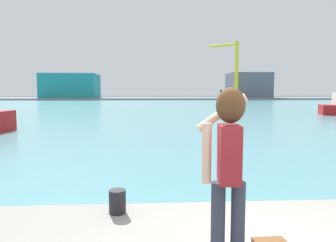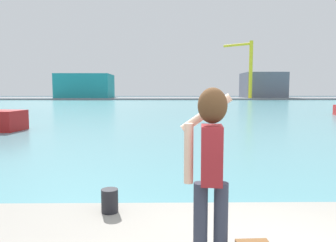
# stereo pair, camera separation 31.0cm
# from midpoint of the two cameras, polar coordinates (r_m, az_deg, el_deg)

# --- Properties ---
(ground_plane) EXTENTS (220.00, 220.00, 0.00)m
(ground_plane) POSITION_cam_midpoint_polar(r_m,az_deg,el_deg) (52.72, -2.07, 2.85)
(ground_plane) COLOR #334751
(harbor_water) EXTENTS (140.00, 100.00, 0.02)m
(harbor_water) POSITION_cam_midpoint_polar(r_m,az_deg,el_deg) (54.72, -2.11, 2.95)
(harbor_water) COLOR #599EA8
(harbor_water) RESTS_ON ground_plane
(far_shore_dock) EXTENTS (140.00, 20.00, 0.47)m
(far_shore_dock) POSITION_cam_midpoint_polar(r_m,az_deg,el_deg) (94.68, -2.65, 4.13)
(far_shore_dock) COLOR gray
(far_shore_dock) RESTS_ON ground_plane
(person_photographer) EXTENTS (0.53, 0.56, 1.74)m
(person_photographer) POSITION_cam_midpoint_polar(r_m,az_deg,el_deg) (3.08, 8.03, -6.58)
(person_photographer) COLOR #2D3342
(person_photographer) RESTS_ON quay_promenade
(harbor_bollard) EXTENTS (0.24, 0.24, 0.33)m
(harbor_bollard) POSITION_cam_midpoint_polar(r_m,az_deg,el_deg) (4.60, -11.17, -14.20)
(harbor_bollard) COLOR black
(harbor_bollard) RESTS_ON quay_promenade
(warehouse_left) EXTENTS (15.34, 11.99, 6.92)m
(warehouse_left) POSITION_cam_midpoint_polar(r_m,az_deg,el_deg) (96.48, -17.34, 6.11)
(warehouse_left) COLOR teal
(warehouse_left) RESTS_ON far_shore_dock
(warehouse_right) EXTENTS (11.87, 10.74, 7.47)m
(warehouse_right) POSITION_cam_midpoint_polar(r_m,az_deg,el_deg) (99.77, 14.33, 6.31)
(warehouse_right) COLOR slate
(warehouse_right) RESTS_ON far_shore_dock
(port_crane) EXTENTS (7.31, 5.70, 15.74)m
(port_crane) POSITION_cam_midpoint_polar(r_m,az_deg,el_deg) (90.99, 11.80, 9.99)
(port_crane) COLOR yellow
(port_crane) RESTS_ON far_shore_dock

